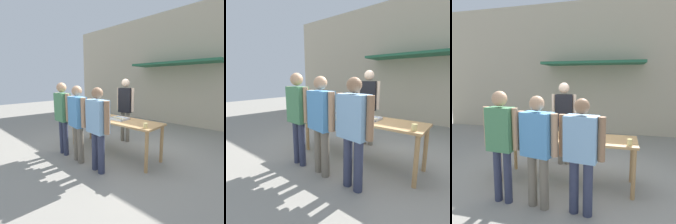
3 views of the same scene
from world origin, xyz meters
The scene contains 12 objects.
ground_plane centered at (0.00, 0.00, 0.00)m, with size 24.00×24.00×0.00m, color gray.
building_facade_back centered at (0.00, 3.98, 2.26)m, with size 12.00×1.11×4.50m.
serving_table centered at (0.00, 0.00, 0.77)m, with size 2.47×0.74×0.86m.
food_tray_sausages centered at (-0.53, 0.01, 0.88)m, with size 0.41×0.31×0.04m.
food_tray_buns centered at (0.23, 0.01, 0.88)m, with size 0.39×0.32×0.05m.
condiment_jar_mustard centered at (-1.11, -0.26, 0.90)m, with size 0.06×0.06×0.08m.
condiment_jar_ketchup centered at (-1.02, -0.26, 0.90)m, with size 0.06×0.06×0.08m.
beer_cup centered at (1.09, -0.25, 0.91)m, with size 0.08×0.08×0.10m.
person_server_behind_table centered at (-0.26, 0.84, 1.11)m, with size 0.53×0.26×1.81m.
person_customer_holding_hotdog centered at (-0.77, -0.87, 1.03)m, with size 0.59×0.25×1.72m.
person_customer_with_cup centered at (0.45, -0.88, 0.96)m, with size 0.65×0.30×1.64m.
person_customer_waiting_in_line centered at (-0.19, -0.87, 0.98)m, with size 0.64×0.34×1.66m.
Camera 3 is at (0.95, -3.69, 1.88)m, focal length 35.00 mm.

